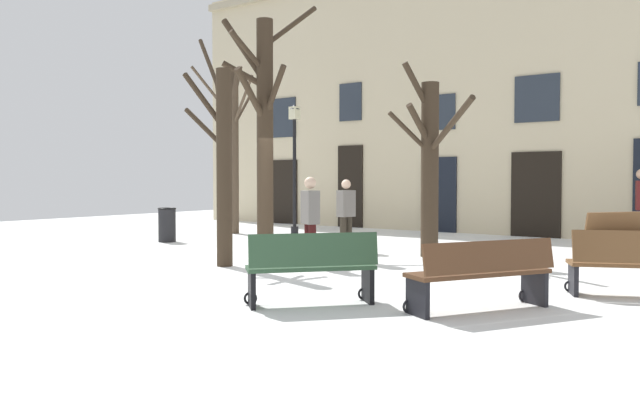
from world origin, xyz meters
name	(u,v)px	position (x,y,z in m)	size (l,w,h in m)	color
ground_plane	(279,255)	(0.00, 0.00, 0.00)	(29.67, 29.67, 0.00)	white
building_facade	(437,92)	(0.01, 7.41, 4.18)	(18.54, 0.60, 8.32)	beige
tree_right_of_center	(264,122)	(-1.24, 0.97, 2.87)	(1.94, 2.36, 5.71)	#382B1E
tree_center	(430,160)	(2.61, 1.60, 1.95)	(1.98, 1.98, 3.89)	#382B1E
tree_near_facade	(223,154)	(0.12, -1.74, 2.02)	(1.25, 1.23, 4.29)	#382B1E
tree_foreground	(234,145)	(-4.36, 3.25, 2.54)	(2.12, 2.12, 5.02)	#4C3D2D
streetlamp	(295,155)	(-2.94, 4.25, 2.28)	(0.30, 0.30, 3.71)	black
litter_bin	(167,225)	(-4.04, 0.50, 0.43)	(0.46, 0.46, 0.85)	black
bench_back_to_back_right	(312,268)	(3.59, -3.69, 0.48)	(1.41, 1.50, 0.92)	#2D4C33
bench_facing_shops	(632,264)	(6.70, -0.76, 0.45)	(1.64, 1.12, 0.90)	brown
bench_near_center_tree	(621,234)	(5.77, 3.76, 0.46)	(1.26, 1.49, 0.91)	brown
bench_far_corner	(482,273)	(5.41, -2.75, 0.45)	(1.37, 1.83, 0.86)	#51331E
person_near_bench	(310,218)	(1.54, -0.98, 0.89)	(0.44, 0.38, 1.61)	#350F0F
person_strolling	(346,212)	(0.67, 1.49, 0.85)	(0.29, 0.42, 1.56)	#2D271E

